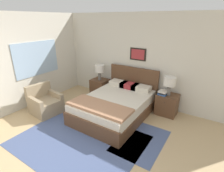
{
  "coord_description": "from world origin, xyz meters",
  "views": [
    {
      "loc": [
        2.17,
        -1.57,
        2.43
      ],
      "look_at": [
        0.07,
        1.67,
        0.93
      ],
      "focal_mm": 28.0,
      "sensor_mm": 36.0,
      "label": 1
    }
  ],
  "objects_px": {
    "table_lamp_by_door": "(170,82)",
    "nightstand_near_window": "(100,87)",
    "bed": "(116,105)",
    "nightstand_by_door": "(167,104)",
    "armchair": "(45,103)",
    "table_lamp_near_window": "(99,69)"
  },
  "relations": [
    {
      "from": "nightstand_near_window",
      "to": "table_lamp_near_window",
      "type": "height_order",
      "value": "table_lamp_near_window"
    },
    {
      "from": "bed",
      "to": "nightstand_by_door",
      "type": "bearing_deg",
      "value": 35.83
    },
    {
      "from": "armchair",
      "to": "nightstand_near_window",
      "type": "distance_m",
      "value": 1.83
    },
    {
      "from": "bed",
      "to": "table_lamp_by_door",
      "type": "height_order",
      "value": "bed"
    },
    {
      "from": "bed",
      "to": "nightstand_by_door",
      "type": "relative_size",
      "value": 3.83
    },
    {
      "from": "table_lamp_near_window",
      "to": "nightstand_near_window",
      "type": "bearing_deg",
      "value": 121.09
    },
    {
      "from": "armchair",
      "to": "nightstand_by_door",
      "type": "height_order",
      "value": "armchair"
    },
    {
      "from": "nightstand_by_door",
      "to": "table_lamp_by_door",
      "type": "relative_size",
      "value": 1.12
    },
    {
      "from": "nightstand_by_door",
      "to": "armchair",
      "type": "bearing_deg",
      "value": -148.39
    },
    {
      "from": "nightstand_by_door",
      "to": "table_lamp_by_door",
      "type": "bearing_deg",
      "value": -74.32
    },
    {
      "from": "nightstand_near_window",
      "to": "armchair",
      "type": "bearing_deg",
      "value": -108.39
    },
    {
      "from": "nightstand_near_window",
      "to": "nightstand_by_door",
      "type": "height_order",
      "value": "same"
    },
    {
      "from": "armchair",
      "to": "nightstand_near_window",
      "type": "height_order",
      "value": "armchair"
    },
    {
      "from": "nightstand_by_door",
      "to": "table_lamp_near_window",
      "type": "xyz_separation_m",
      "value": [
        -2.23,
        -0.02,
        0.64
      ]
    },
    {
      "from": "bed",
      "to": "table_lamp_near_window",
      "type": "xyz_separation_m",
      "value": [
        -1.11,
        0.79,
        0.62
      ]
    },
    {
      "from": "table_lamp_by_door",
      "to": "nightstand_near_window",
      "type": "bearing_deg",
      "value": 179.42
    },
    {
      "from": "nightstand_near_window",
      "to": "nightstand_by_door",
      "type": "relative_size",
      "value": 1.0
    },
    {
      "from": "armchair",
      "to": "nightstand_by_door",
      "type": "distance_m",
      "value": 3.31
    },
    {
      "from": "nightstand_near_window",
      "to": "table_lamp_near_window",
      "type": "bearing_deg",
      "value": -58.91
    },
    {
      "from": "nightstand_near_window",
      "to": "table_lamp_near_window",
      "type": "relative_size",
      "value": 1.12
    },
    {
      "from": "nightstand_by_door",
      "to": "table_lamp_by_door",
      "type": "height_order",
      "value": "table_lamp_by_door"
    },
    {
      "from": "nightstand_near_window",
      "to": "table_lamp_near_window",
      "type": "xyz_separation_m",
      "value": [
        0.01,
        -0.02,
        0.64
      ]
    }
  ]
}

